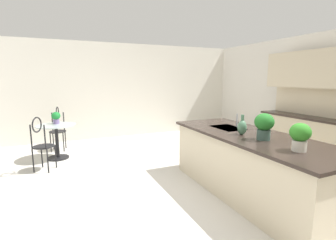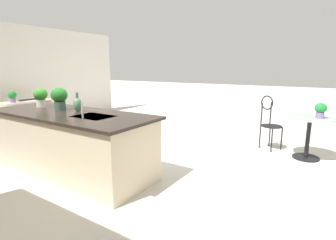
{
  "view_description": "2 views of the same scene",
  "coord_description": "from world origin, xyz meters",
  "px_view_note": "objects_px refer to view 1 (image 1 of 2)",
  "views": [
    {
      "loc": [
        3.0,
        -1.66,
        1.72
      ],
      "look_at": [
        -1.46,
        0.32,
        0.89
      ],
      "focal_mm": 26.63,
      "sensor_mm": 36.0,
      "label": 1
    },
    {
      "loc": [
        -3.0,
        3.22,
        1.58
      ],
      "look_at": [
        -1.02,
        0.15,
        0.83
      ],
      "focal_mm": 27.6,
      "sensor_mm": 36.0,
      "label": 2
    }
  ],
  "objects_px": {
    "potted_plant_counter_near": "(264,125)",
    "vase_on_counter": "(242,127)",
    "chair_by_island": "(58,126)",
    "potted_plant_on_table": "(56,117)",
    "potted_plant_counter_far": "(300,135)",
    "chair_near_window": "(41,141)",
    "bistro_table": "(57,138)"
  },
  "relations": [
    {
      "from": "bistro_table",
      "to": "potted_plant_counter_near",
      "type": "distance_m",
      "value": 4.2
    },
    {
      "from": "potted_plant_counter_near",
      "to": "vase_on_counter",
      "type": "height_order",
      "value": "potted_plant_counter_near"
    },
    {
      "from": "potted_plant_on_table",
      "to": "potted_plant_counter_far",
      "type": "relative_size",
      "value": 0.82
    },
    {
      "from": "bistro_table",
      "to": "chair_by_island",
      "type": "distance_m",
      "value": 0.74
    },
    {
      "from": "bistro_table",
      "to": "potted_plant_on_table",
      "type": "xyz_separation_m",
      "value": [
        -0.14,
        0.01,
        0.44
      ]
    },
    {
      "from": "potted_plant_on_table",
      "to": "potted_plant_counter_near",
      "type": "relative_size",
      "value": 0.74
    },
    {
      "from": "potted_plant_counter_near",
      "to": "vase_on_counter",
      "type": "distance_m",
      "value": 0.37
    },
    {
      "from": "vase_on_counter",
      "to": "potted_plant_counter_near",
      "type": "bearing_deg",
      "value": 9.6
    },
    {
      "from": "potted_plant_counter_far",
      "to": "potted_plant_on_table",
      "type": "bearing_deg",
      "value": -148.2
    },
    {
      "from": "chair_near_window",
      "to": "vase_on_counter",
      "type": "distance_m",
      "value": 3.55
    },
    {
      "from": "chair_by_island",
      "to": "potted_plant_counter_near",
      "type": "bearing_deg",
      "value": 31.61
    },
    {
      "from": "chair_near_window",
      "to": "potted_plant_counter_near",
      "type": "height_order",
      "value": "potted_plant_counter_near"
    },
    {
      "from": "potted_plant_counter_near",
      "to": "potted_plant_on_table",
      "type": "bearing_deg",
      "value": -144.03
    },
    {
      "from": "chair_near_window",
      "to": "chair_by_island",
      "type": "bearing_deg",
      "value": 168.91
    },
    {
      "from": "chair_by_island",
      "to": "vase_on_counter",
      "type": "relative_size",
      "value": 3.62
    },
    {
      "from": "chair_near_window",
      "to": "chair_by_island",
      "type": "xyz_separation_m",
      "value": [
        -1.43,
        0.28,
        0.0
      ]
    },
    {
      "from": "bistro_table",
      "to": "potted_plant_on_table",
      "type": "distance_m",
      "value": 0.46
    },
    {
      "from": "bistro_table",
      "to": "potted_plant_counter_near",
      "type": "height_order",
      "value": "potted_plant_counter_near"
    },
    {
      "from": "potted_plant_counter_near",
      "to": "potted_plant_counter_far",
      "type": "bearing_deg",
      "value": -2.39
    },
    {
      "from": "bistro_table",
      "to": "chair_by_island",
      "type": "relative_size",
      "value": 0.77
    },
    {
      "from": "chair_by_island",
      "to": "potted_plant_counter_far",
      "type": "height_order",
      "value": "potted_plant_counter_far"
    },
    {
      "from": "bistro_table",
      "to": "potted_plant_on_table",
      "type": "relative_size",
      "value": 3.1
    },
    {
      "from": "bistro_table",
      "to": "potted_plant_on_table",
      "type": "bearing_deg",
      "value": 174.34
    },
    {
      "from": "bistro_table",
      "to": "vase_on_counter",
      "type": "height_order",
      "value": "vase_on_counter"
    },
    {
      "from": "chair_near_window",
      "to": "potted_plant_on_table",
      "type": "height_order",
      "value": "chair_near_window"
    },
    {
      "from": "chair_by_island",
      "to": "potted_plant_on_table",
      "type": "relative_size",
      "value": 4.03
    },
    {
      "from": "chair_by_island",
      "to": "vase_on_counter",
      "type": "distance_m",
      "value": 4.43
    },
    {
      "from": "potted_plant_counter_near",
      "to": "chair_by_island",
      "type": "bearing_deg",
      "value": -148.39
    },
    {
      "from": "chair_by_island",
      "to": "potted_plant_counter_far",
      "type": "bearing_deg",
      "value": 28.22
    },
    {
      "from": "chair_near_window",
      "to": "potted_plant_counter_near",
      "type": "distance_m",
      "value": 3.83
    },
    {
      "from": "potted_plant_counter_far",
      "to": "vase_on_counter",
      "type": "bearing_deg",
      "value": -177.7
    },
    {
      "from": "chair_near_window",
      "to": "chair_by_island",
      "type": "distance_m",
      "value": 1.46
    }
  ]
}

